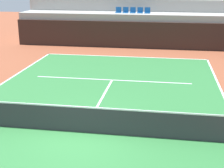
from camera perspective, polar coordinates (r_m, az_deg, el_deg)
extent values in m
plane|color=brown|center=(12.06, -4.92, -8.13)|extent=(80.00, 80.00, 0.00)
cube|color=#2D7238|center=(12.06, -4.92, -8.11)|extent=(11.00, 24.00, 0.01)
cube|color=white|center=(23.23, 2.24, 4.61)|extent=(11.00, 0.10, 0.00)
cube|color=white|center=(17.91, 0.03, 0.68)|extent=(8.26, 0.10, 0.00)
cube|color=white|center=(14.93, -1.95, -2.84)|extent=(0.10, 6.40, 0.00)
cube|color=black|center=(26.04, 3.12, 8.23)|extent=(17.88, 0.30, 2.00)
cube|color=#9E9E99|center=(27.33, 3.44, 9.21)|extent=(17.88, 2.40, 2.50)
cube|color=#9E9E99|center=(29.63, 3.95, 10.78)|extent=(17.88, 2.40, 3.46)
cube|color=#145193|center=(27.31, 1.06, 11.92)|extent=(0.44, 0.44, 0.04)
cube|color=#145193|center=(27.49, 1.12, 12.42)|extent=(0.44, 0.04, 0.40)
cube|color=#145193|center=(27.24, 2.27, 11.89)|extent=(0.44, 0.44, 0.04)
cube|color=#145193|center=(27.41, 2.33, 12.39)|extent=(0.44, 0.04, 0.40)
cube|color=#145193|center=(27.17, 3.49, 11.86)|extent=(0.44, 0.44, 0.04)
cube|color=#145193|center=(27.35, 3.54, 12.36)|extent=(0.44, 0.04, 0.40)
cube|color=#145193|center=(27.12, 4.72, 11.82)|extent=(0.44, 0.44, 0.04)
cube|color=#145193|center=(27.30, 4.76, 12.32)|extent=(0.44, 0.04, 0.40)
cube|color=#145193|center=(27.08, 5.94, 11.78)|extent=(0.44, 0.44, 0.04)
cube|color=#145193|center=(27.26, 5.99, 12.28)|extent=(0.44, 0.04, 0.40)
cube|color=#333338|center=(11.86, -4.98, -6.08)|extent=(10.90, 0.02, 0.92)
cube|color=white|center=(11.68, -5.05, -3.90)|extent=(10.90, 0.04, 0.05)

